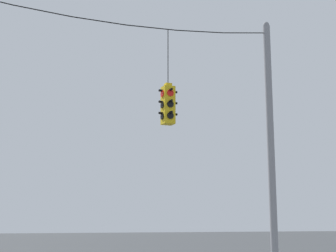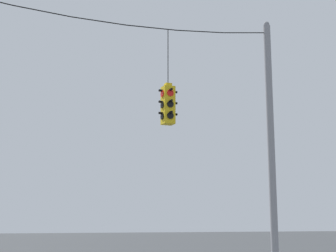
{
  "view_description": "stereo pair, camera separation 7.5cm",
  "coord_description": "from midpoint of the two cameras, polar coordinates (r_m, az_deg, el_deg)",
  "views": [
    {
      "loc": [
        -3.52,
        -13.97,
        2.03
      ],
      "look_at": [
        2.13,
        -0.34,
        4.83
      ],
      "focal_mm": 55.0,
      "sensor_mm": 36.0,
      "label": 1
    },
    {
      "loc": [
        -3.45,
        -14.0,
        2.03
      ],
      "look_at": [
        2.13,
        -0.34,
        4.83
      ],
      "focal_mm": 55.0,
      "sensor_mm": 36.0,
      "label": 2
    }
  ],
  "objects": [
    {
      "name": "utility_pole_right",
      "position": [
        16.58,
        11.5,
        -2.69
      ],
      "size": [
        0.23,
        0.23,
        8.61
      ],
      "color": "gray",
      "rests_on": "ground_plane"
    },
    {
      "name": "span_wire",
      "position": [
        15.27,
        -7.44,
        12.0
      ],
      "size": [
        11.31,
        0.03,
        0.5
      ],
      "color": "black"
    },
    {
      "name": "traffic_light_near_left_pole",
      "position": [
        15.16,
        0.14,
        2.4
      ],
      "size": [
        0.58,
        0.58,
        2.93
      ],
      "color": "yellow"
    }
  ]
}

